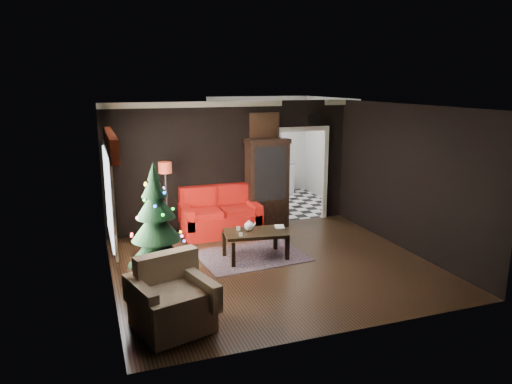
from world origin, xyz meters
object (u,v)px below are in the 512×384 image
object	(u,v)px
christmas_tree	(156,221)
kitchen_table	(271,194)
floor_lamp	(167,203)
loveseat	(220,212)
armchair	(171,296)
coffee_table	(255,245)
teapot	(249,226)
wall_clock	(314,119)
curio_cabinet	(267,185)

from	to	relation	value
christmas_tree	kitchen_table	bearing A→B (deg)	47.88
floor_lamp	christmas_tree	world-z (taller)	christmas_tree
loveseat	kitchen_table	xyz separation A→B (m)	(1.80, 1.65, -0.12)
christmas_tree	armchair	bearing A→B (deg)	-91.62
coffee_table	teapot	size ratio (longest dim) A/B	5.61
loveseat	armchair	bearing A→B (deg)	-114.59
teapot	christmas_tree	bearing A→B (deg)	-160.47
armchair	teapot	bearing A→B (deg)	33.89
teapot	wall_clock	xyz separation A→B (m)	(2.22, 1.93, 1.77)
floor_lamp	loveseat	bearing A→B (deg)	8.29
loveseat	coffee_table	distance (m)	1.64
loveseat	teapot	world-z (taller)	loveseat
christmas_tree	teapot	world-z (taller)	christmas_tree
floor_lamp	teapot	world-z (taller)	floor_lamp
kitchen_table	curio_cabinet	bearing A→B (deg)	-114.44
coffee_table	kitchen_table	size ratio (longest dim) A/B	1.50
christmas_tree	armchair	world-z (taller)	christmas_tree
curio_cabinet	kitchen_table	world-z (taller)	curio_cabinet
loveseat	kitchen_table	size ratio (longest dim) A/B	2.27
armchair	kitchen_table	world-z (taller)	armchair
loveseat	wall_clock	size ratio (longest dim) A/B	5.31
teapot	curio_cabinet	bearing A→B (deg)	59.61
wall_clock	kitchen_table	xyz separation A→B (m)	(-0.55, 1.25, -2.00)
curio_cabinet	kitchen_table	size ratio (longest dim) A/B	2.53
christmas_tree	loveseat	bearing A→B (deg)	52.72
armchair	kitchen_table	distance (m)	6.36
armchair	coffee_table	size ratio (longest dim) A/B	0.86
curio_cabinet	coffee_table	bearing A→B (deg)	-116.92
kitchen_table	teapot	bearing A→B (deg)	-117.79
floor_lamp	teapot	xyz separation A→B (m)	(1.28, -1.36, -0.22)
coffee_table	kitchen_table	xyz separation A→B (m)	(1.58, 3.26, 0.11)
floor_lamp	kitchen_table	distance (m)	3.50
loveseat	teapot	xyz separation A→B (m)	(0.13, -1.53, 0.11)
loveseat	coffee_table	size ratio (longest dim) A/B	1.51
teapot	kitchen_table	bearing A→B (deg)	62.21
armchair	wall_clock	distance (m)	6.05
loveseat	wall_clock	distance (m)	3.04
wall_clock	kitchen_table	bearing A→B (deg)	113.75
christmas_tree	kitchen_table	world-z (taller)	christmas_tree
floor_lamp	wall_clock	world-z (taller)	wall_clock
loveseat	wall_clock	bearing A→B (deg)	9.66
floor_lamp	coffee_table	xyz separation A→B (m)	(1.38, -1.44, -0.57)
loveseat	wall_clock	xyz separation A→B (m)	(2.35, 0.40, 1.88)
coffee_table	christmas_tree	bearing A→B (deg)	-163.63
curio_cabinet	teapot	size ratio (longest dim) A/B	9.46
armchair	wall_clock	xyz separation A→B (m)	(4.03, 4.08, 1.92)
curio_cabinet	wall_clock	xyz separation A→B (m)	(1.20, 0.18, 1.43)
loveseat	christmas_tree	xyz separation A→B (m)	(-1.64, -2.15, 0.55)
curio_cabinet	floor_lamp	distance (m)	2.34
coffee_table	kitchen_table	bearing A→B (deg)	64.16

